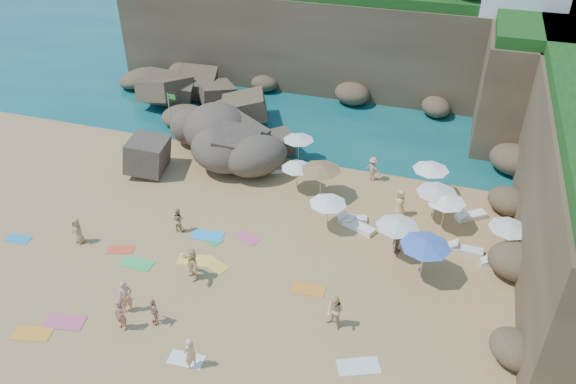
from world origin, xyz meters
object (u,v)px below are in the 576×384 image
(person_stand_3, at_px, (398,239))
(person_stand_5, at_px, (181,124))
(rock_outcrop, at_px, (216,160))
(flag_pole, at_px, (171,108))
(parasol_2, at_px, (431,167))
(person_stand_1, at_px, (178,220))
(person_stand_6, at_px, (190,353))
(person_stand_4, at_px, (400,203))
(person_stand_0, at_px, (126,297))
(parasol_1, at_px, (299,138))
(lounger_0, at_px, (285,169))
(person_stand_2, at_px, (373,169))
(parasol_0, at_px, (297,166))

(person_stand_3, distance_m, person_stand_5, 19.97)
(rock_outcrop, xyz_separation_m, flag_pole, (-4.71, 2.62, 2.18))
(parasol_2, bearing_deg, rock_outcrop, -179.04)
(person_stand_1, xyz_separation_m, person_stand_6, (5.08, -8.75, 0.10))
(parasol_2, bearing_deg, person_stand_3, -98.67)
(person_stand_4, bearing_deg, person_stand_6, -92.65)
(flag_pole, bearing_deg, person_stand_0, -69.11)
(parasol_1, distance_m, person_stand_0, 16.94)
(parasol_1, xyz_separation_m, person_stand_5, (-9.69, 1.04, -0.96))
(parasol_1, xyz_separation_m, person_stand_3, (8.17, -7.89, -1.00))
(lounger_0, distance_m, person_stand_2, 6.03)
(person_stand_3, bearing_deg, parasol_2, 9.36)
(flag_pole, relative_size, person_stand_2, 2.00)
(person_stand_4, bearing_deg, person_stand_2, 147.00)
(lounger_0, relative_size, person_stand_0, 1.03)
(lounger_0, relative_size, person_stand_3, 1.08)
(flag_pole, distance_m, person_stand_6, 22.57)
(parasol_1, bearing_deg, person_stand_0, -102.57)
(rock_outcrop, relative_size, person_stand_2, 4.96)
(person_stand_3, bearing_deg, person_stand_6, 163.45)
(parasol_0, distance_m, parasol_1, 3.64)
(flag_pole, height_order, person_stand_2, flag_pole)
(lounger_0, xyz_separation_m, person_stand_6, (1.25, -17.02, 0.71))
(parasol_0, bearing_deg, person_stand_6, -90.77)
(person_stand_0, height_order, person_stand_5, person_stand_0)
(person_stand_5, bearing_deg, person_stand_2, 7.62)
(rock_outcrop, distance_m, lounger_0, 5.17)
(parasol_1, relative_size, person_stand_3, 1.23)
(person_stand_1, distance_m, person_stand_2, 13.32)
(person_stand_0, relative_size, person_stand_4, 1.07)
(flag_pole, height_order, person_stand_1, flag_pole)
(flag_pole, xyz_separation_m, person_stand_4, (18.12, -5.27, -1.30))
(parasol_1, height_order, person_stand_6, parasol_1)
(flag_pole, relative_size, lounger_0, 1.78)
(parasol_2, bearing_deg, person_stand_4, -115.59)
(person_stand_3, distance_m, person_stand_6, 13.03)
(person_stand_2, distance_m, person_stand_3, 7.59)
(rock_outcrop, relative_size, person_stand_1, 5.53)
(parasol_1, bearing_deg, person_stand_5, 173.85)
(person_stand_0, height_order, person_stand_4, person_stand_0)
(parasol_2, height_order, person_stand_6, parasol_2)
(parasol_1, xyz_separation_m, person_stand_0, (-3.68, -16.50, -0.95))
(flag_pole, distance_m, parasol_1, 10.40)
(person_stand_3, bearing_deg, person_stand_4, 24.30)
(person_stand_0, bearing_deg, person_stand_1, 48.29)
(person_stand_0, bearing_deg, parasol_2, 2.57)
(person_stand_6, bearing_deg, person_stand_0, -92.93)
(person_stand_3, bearing_deg, parasol_1, 64.02)
(flag_pole, bearing_deg, rock_outcrop, -29.10)
(rock_outcrop, height_order, flag_pole, flag_pole)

